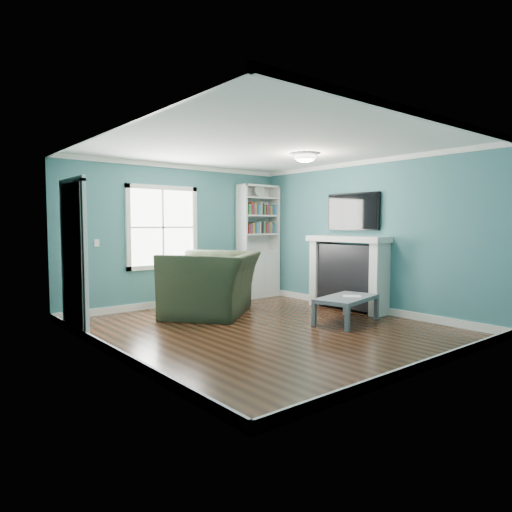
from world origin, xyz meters
TOP-DOWN VIEW (x-y plane):
  - floor at (0.00, 0.00)m, footprint 5.00×5.00m
  - room_walls at (0.00, 0.00)m, footprint 5.00×5.00m
  - trim at (0.00, 0.00)m, footprint 4.50×5.00m
  - window at (-0.30, 2.49)m, footprint 1.40×0.06m
  - bookshelf at (1.77, 2.30)m, footprint 0.90×0.35m
  - fireplace at (2.08, 0.20)m, footprint 0.44×1.58m
  - tv at (2.20, 0.20)m, footprint 0.06×1.10m
  - door at (-2.22, 1.40)m, footprint 0.12×0.98m
  - ceiling_fixture at (0.90, 0.10)m, footprint 0.38×0.38m
  - light_switch at (-1.50, 2.48)m, footprint 0.08×0.01m
  - recliner at (0.01, 1.38)m, footprint 1.89×1.82m
  - coffee_table at (1.25, -0.46)m, footprint 1.21×0.84m
  - paper_sheet at (1.35, -0.49)m, footprint 0.34×0.35m

SIDE VIEW (x-z plane):
  - floor at x=0.00m, z-range 0.00..0.00m
  - coffee_table at x=1.25m, z-range 0.15..0.55m
  - paper_sheet at x=1.35m, z-range 0.40..0.40m
  - fireplace at x=2.08m, z-range -0.01..1.29m
  - recliner at x=0.01m, z-range 0.00..1.39m
  - bookshelf at x=1.77m, z-range -0.23..2.08m
  - door at x=-2.22m, z-range -0.01..2.16m
  - light_switch at x=-1.50m, z-range 1.14..1.26m
  - trim at x=0.00m, z-range -0.06..2.54m
  - window at x=-0.30m, z-range 0.70..2.20m
  - room_walls at x=0.00m, z-range -0.92..4.08m
  - tv at x=2.20m, z-range 1.40..2.05m
  - ceiling_fixture at x=0.90m, z-range 2.47..2.63m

